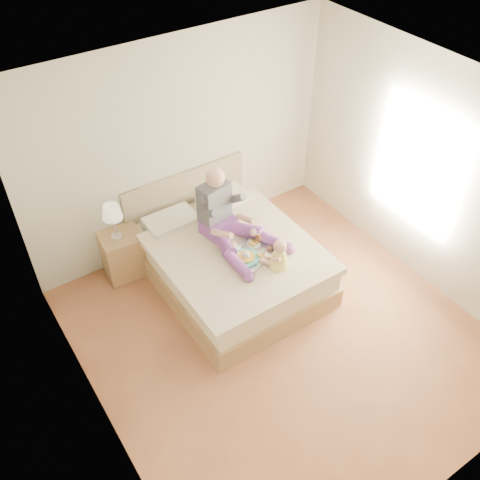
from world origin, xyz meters
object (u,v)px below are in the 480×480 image
bed (228,259)px  nightstand (124,254)px  adult (226,219)px  tray (251,252)px  baby (279,256)px

bed → nightstand: size_ratio=3.72×
adult → tray: 0.48m
nightstand → adult: 1.38m
bed → adult: adult is taller
adult → baby: adult is taller
bed → tray: size_ratio=3.55×
bed → adult: bearing=68.8°
nightstand → tray: (1.10, -1.14, 0.35)m
bed → tray: 0.49m
nightstand → tray: size_ratio=0.95×
adult → tray: adult is taller
bed → nightstand: 1.28m
adult → tray: (0.07, -0.42, -0.23)m
nightstand → baby: size_ratio=1.62×
nightstand → baby: (1.24, -1.46, 0.46)m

